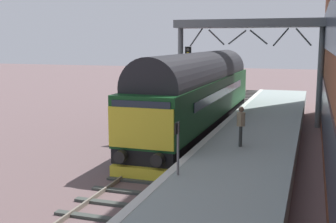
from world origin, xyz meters
TOP-DOWN VIEW (x-y plane):
  - ground_plane at (0.00, 0.00)m, footprint 140.00×140.00m
  - track_main at (0.00, -0.00)m, footprint 2.50×60.00m
  - station_platform at (3.60, 0.00)m, footprint 4.00×44.00m
  - diesel_locomotive at (0.00, 6.06)m, footprint 2.74×17.90m
  - signal_post_mid at (-2.35, 3.83)m, footprint 0.44×0.22m
  - signal_post_far at (-2.35, 12.16)m, footprint 0.44×0.22m
  - platform_number_sign at (2.09, -4.67)m, footprint 0.10×0.44m
  - waiting_passenger at (3.38, -0.09)m, footprint 0.37×0.51m
  - overhead_footbridge at (2.05, 10.44)m, footprint 9.30×2.00m

SIDE VIEW (x-z plane):
  - ground_plane at x=0.00m, z-range 0.00..0.00m
  - track_main at x=0.00m, z-range -0.02..0.13m
  - station_platform at x=3.60m, z-range 0.00..1.01m
  - waiting_passenger at x=3.38m, z-range 1.17..2.81m
  - platform_number_sign at x=2.09m, z-range 1.30..3.02m
  - diesel_locomotive at x=0.00m, z-range 0.14..4.82m
  - signal_post_mid at x=-2.35m, z-range 0.63..4.70m
  - signal_post_far at x=-2.35m, z-range 0.68..5.59m
  - overhead_footbridge at x=2.05m, z-range 2.58..9.22m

